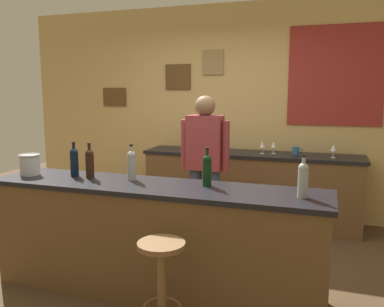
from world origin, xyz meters
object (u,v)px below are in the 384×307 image
wine_glass_a (262,145)px  wine_glass_c (333,148)px  bartender (205,162)px  bar_stool (162,274)px  wine_bottle_d (207,169)px  wine_bottle_a (74,161)px  ice_bucket (30,164)px  wine_bottle_e (303,179)px  coffee_mug (296,150)px  wine_bottle_c (132,164)px  wine_glass_b (274,145)px  wine_bottle_b (90,162)px

wine_glass_a → wine_glass_c: bearing=-2.3°
bartender → bar_stool: size_ratio=2.38×
wine_bottle_d → wine_glass_a: 1.92m
wine_bottle_a → wine_glass_c: (2.17, 1.91, -0.05)m
bartender → ice_bucket: bearing=-141.4°
wine_glass_c → wine_bottle_e: bearing=-96.1°
wine_bottle_d → wine_bottle_e: (0.74, -0.12, 0.00)m
wine_glass_a → coffee_mug: size_ratio=1.24×
wine_bottle_a → wine_glass_c: size_ratio=1.97×
bartender → wine_bottle_c: 1.01m
bar_stool → wine_bottle_c: wine_bottle_c is taller
wine_bottle_d → wine_glass_b: wine_bottle_d is taller
wine_bottle_e → ice_bucket: 2.36m
wine_bottle_e → ice_bucket: bearing=179.8°
wine_bottle_c → wine_glass_a: bearing=67.5°
wine_glass_c → bartender: bearing=-143.2°
wine_bottle_c → wine_glass_c: size_ratio=1.97×
wine_glass_a → wine_bottle_b: bearing=-120.9°
bartender → wine_bottle_d: (0.31, -0.94, 0.12)m
bartender → wine_glass_b: 1.17m
bar_stool → wine_bottle_b: wine_bottle_b is taller
bar_stool → wine_bottle_e: bearing=32.4°
wine_bottle_e → wine_glass_a: 2.13m
wine_bottle_e → wine_glass_c: size_ratio=1.97×
wine_bottle_a → ice_bucket: bearing=-168.4°
wine_bottle_d → wine_glass_b: 1.98m
wine_bottle_d → wine_bottle_e: bearing=-9.2°
ice_bucket → wine_bottle_b: bearing=6.7°
wine_glass_a → wine_glass_b: same height
wine_glass_c → coffee_mug: size_ratio=1.24×
bartender → coffee_mug: bearing=52.0°
wine_bottle_c → wine_glass_b: size_ratio=1.97×
wine_glass_c → ice_bucket: bearing=-142.3°
bar_stool → wine_bottle_b: 1.27m
bartender → wine_bottle_e: (1.05, -1.06, 0.12)m
bartender → wine_bottle_d: 1.00m
wine_bottle_c → wine_bottle_d: 0.66m
bar_stool → coffee_mug: coffee_mug is taller
bartender → bar_stool: bearing=-83.1°
wine_bottle_c → wine_glass_a: wine_bottle_c is taller
bartender → wine_glass_c: size_ratio=10.45×
wine_bottle_b → ice_bucket: wine_bottle_b is taller
wine_bottle_b → wine_glass_a: bearing=59.1°
bartender → wine_bottle_a: bartender is taller
bar_stool → wine_glass_b: bearing=81.9°
wine_bottle_c → wine_bottle_a: bearing=-177.3°
wine_bottle_a → wine_bottle_e: (1.95, -0.09, 0.00)m
wine_bottle_a → wine_glass_a: size_ratio=1.97×
wine_bottle_d → wine_glass_c: (0.95, 1.89, -0.05)m
wine_bottle_e → coffee_mug: wine_bottle_e is taller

